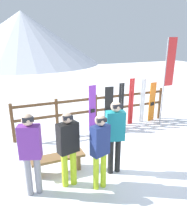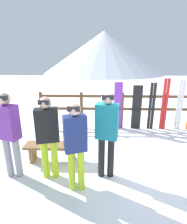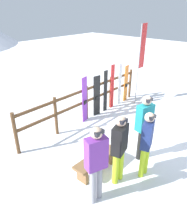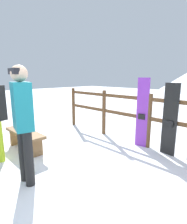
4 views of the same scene
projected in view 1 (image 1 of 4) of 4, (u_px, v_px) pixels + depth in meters
name	position (u px, v px, depth m)	size (l,w,h in m)	color
ground_plane	(128.00, 159.00, 5.77)	(40.00, 40.00, 0.00)	white
mountain_backdrop	(23.00, 38.00, 25.93)	(18.00, 18.00, 6.00)	silver
fence	(96.00, 109.00, 7.45)	(5.50, 0.10, 1.23)	brown
bench	(58.00, 160.00, 5.13)	(1.25, 0.36, 0.42)	brown
person_black	(68.00, 145.00, 4.46)	(0.47, 0.33, 1.66)	#B7D826
person_navy	(100.00, 147.00, 4.37)	(0.42, 0.31, 1.64)	#B7D826
person_purple	(31.00, 149.00, 4.18)	(0.46, 0.35, 1.73)	gray
person_teal	(115.00, 132.00, 4.89)	(0.46, 0.32, 1.75)	black
snowboard_purple	(92.00, 109.00, 7.33)	(0.27, 0.09, 1.57)	purple
snowboard_black_stripe	(109.00, 108.00, 7.57)	(0.31, 0.08, 1.48)	black
ski_pair_black	(121.00, 105.00, 7.74)	(0.20, 0.02, 1.56)	black
ski_pair_red	(131.00, 102.00, 7.86)	(0.19, 0.02, 1.70)	red
ski_pair_white	(142.00, 101.00, 8.05)	(0.19, 0.02, 1.65)	white
snowboard_orange	(152.00, 102.00, 8.23)	(0.29, 0.08, 1.48)	orange
rental_flag	(168.00, 71.00, 7.51)	(0.40, 0.04, 3.06)	#99999E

